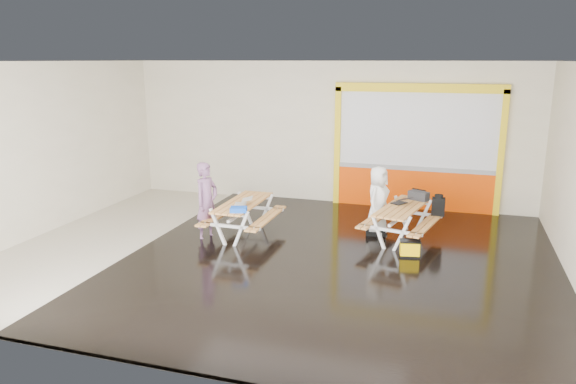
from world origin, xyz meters
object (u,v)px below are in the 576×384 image
(person_right, at_px, (378,200))
(backpack, at_px, (438,205))
(laptop_left, at_px, (243,202))
(toolbox, at_px, (419,196))
(dark_case, at_px, (376,231))
(person_left, at_px, (207,202))
(blue_pouch, at_px, (239,209))
(fluke_bag, at_px, (410,249))
(laptop_right, at_px, (401,201))
(picnic_table_right, at_px, (402,215))
(picnic_table_left, at_px, (243,210))

(person_right, xyz_separation_m, backpack, (1.18, 0.32, -0.10))
(laptop_left, relative_size, toolbox, 0.96)
(backpack, height_order, dark_case, backpack)
(person_left, bearing_deg, dark_case, -55.86)
(blue_pouch, distance_m, fluke_bag, 3.24)
(laptop_left, bearing_deg, laptop_right, 19.60)
(person_left, bearing_deg, blue_pouch, -98.65)
(person_left, xyz_separation_m, dark_case, (3.21, 1.15, -0.66))
(dark_case, height_order, fluke_bag, fluke_bag)
(fluke_bag, bearing_deg, toolbox, 89.50)
(person_right, distance_m, laptop_right, 0.47)
(laptop_right, height_order, backpack, backpack)
(blue_pouch, relative_size, fluke_bag, 0.78)
(toolbox, relative_size, backpack, 1.03)
(picnic_table_right, distance_m, dark_case, 0.70)
(picnic_table_left, height_order, dark_case, picnic_table_left)
(laptop_left, height_order, toolbox, toolbox)
(picnic_table_left, xyz_separation_m, blue_pouch, (0.20, -0.70, 0.22))
(dark_case, bearing_deg, person_left, -160.23)
(blue_pouch, height_order, fluke_bag, blue_pouch)
(fluke_bag, bearing_deg, backpack, 74.17)
(blue_pouch, bearing_deg, dark_case, 32.29)
(picnic_table_right, xyz_separation_m, laptop_right, (-0.05, 0.18, 0.22))
(blue_pouch, bearing_deg, person_right, 33.10)
(picnic_table_right, distance_m, person_right, 0.59)
(picnic_table_right, relative_size, laptop_right, 4.48)
(person_right, distance_m, toolbox, 0.87)
(person_left, distance_m, person_right, 3.44)
(picnic_table_right, distance_m, laptop_left, 3.15)
(picnic_table_right, xyz_separation_m, toolbox, (0.26, 0.59, 0.26))
(backpack, bearing_deg, toolbox, 170.63)
(picnic_table_left, relative_size, fluke_bag, 4.69)
(laptop_right, bearing_deg, picnic_table_left, -164.71)
(blue_pouch, height_order, toolbox, toolbox)
(picnic_table_left, height_order, fluke_bag, picnic_table_left)
(picnic_table_left, height_order, blue_pouch, blue_pouch)
(backpack, bearing_deg, dark_case, -162.42)
(fluke_bag, bearing_deg, person_left, -179.04)
(laptop_left, height_order, dark_case, laptop_left)
(laptop_right, xyz_separation_m, fluke_bag, (0.30, -1.12, -0.58))
(person_right, xyz_separation_m, dark_case, (-0.01, -0.06, -0.64))
(laptop_left, bearing_deg, picnic_table_right, 16.15)
(picnic_table_right, distance_m, fluke_bag, 1.03)
(picnic_table_right, height_order, person_right, person_right)
(picnic_table_left, xyz_separation_m, fluke_bag, (3.35, -0.28, -0.37))
(laptop_left, xyz_separation_m, dark_case, (2.49, 1.02, -0.67))
(picnic_table_right, height_order, fluke_bag, picnic_table_right)
(picnic_table_left, height_order, person_left, person_left)
(picnic_table_right, relative_size, toolbox, 4.56)
(picnic_table_left, height_order, backpack, backpack)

